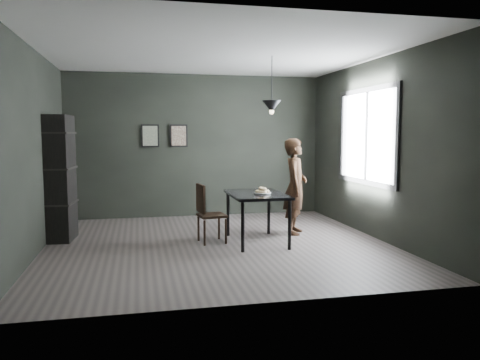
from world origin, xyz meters
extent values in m
plane|color=#3B3533|center=(0.00, 0.00, 0.00)|extent=(5.00, 5.00, 0.00)
cube|color=black|center=(0.00, 2.50, 1.40)|extent=(5.00, 0.10, 2.80)
cube|color=silver|center=(0.00, 0.00, 2.80)|extent=(5.00, 5.00, 0.02)
cube|color=white|center=(2.48, 0.20, 1.60)|extent=(0.02, 1.80, 1.40)
cube|color=black|center=(2.47, 0.20, 1.60)|extent=(0.04, 1.96, 1.56)
cube|color=black|center=(0.60, 0.00, 0.73)|extent=(0.80, 1.20, 0.04)
cylinder|color=black|center=(0.26, -0.54, 0.35)|extent=(0.05, 0.05, 0.71)
cylinder|color=black|center=(0.94, -0.54, 0.35)|extent=(0.05, 0.05, 0.71)
cylinder|color=black|center=(0.26, 0.54, 0.35)|extent=(0.05, 0.05, 0.71)
cylinder|color=black|center=(0.94, 0.54, 0.35)|extent=(0.05, 0.05, 0.71)
cylinder|color=white|center=(0.66, -0.09, 0.76)|extent=(0.23, 0.23, 0.01)
torus|color=beige|center=(0.71, -0.08, 0.78)|extent=(0.13, 0.13, 0.05)
torus|color=beige|center=(0.62, -0.06, 0.78)|extent=(0.13, 0.13, 0.05)
torus|color=beige|center=(0.65, -0.14, 0.78)|extent=(0.13, 0.13, 0.05)
torus|color=beige|center=(0.66, -0.09, 0.83)|extent=(0.18, 0.18, 0.06)
imported|color=black|center=(1.37, 0.48, 0.78)|extent=(0.58, 0.68, 1.57)
cube|color=black|center=(-0.07, 0.14, 0.41)|extent=(0.44, 0.44, 0.04)
cube|color=black|center=(-0.24, 0.11, 0.68)|extent=(0.09, 0.39, 0.42)
cylinder|color=black|center=(-0.21, -0.05, 0.19)|extent=(0.03, 0.03, 0.38)
cylinder|color=black|center=(0.12, 0.00, 0.19)|extent=(0.03, 0.03, 0.38)
cylinder|color=black|center=(-0.25, 0.28, 0.19)|extent=(0.03, 0.03, 0.38)
cylinder|color=black|center=(0.07, 0.32, 0.19)|extent=(0.03, 0.03, 0.38)
cube|color=black|center=(-2.32, 0.81, 0.96)|extent=(0.42, 0.67, 1.92)
cylinder|color=black|center=(0.85, 0.10, 2.42)|extent=(0.01, 0.01, 0.75)
cone|color=black|center=(0.85, 0.10, 2.05)|extent=(0.28, 0.28, 0.18)
sphere|color=#FFE0B2|center=(0.85, 0.10, 1.97)|extent=(0.07, 0.07, 0.07)
cube|color=black|center=(-0.90, 2.47, 1.60)|extent=(0.34, 0.03, 0.44)
cube|color=#3B5345|center=(-0.90, 2.45, 1.60)|extent=(0.28, 0.01, 0.38)
cube|color=black|center=(-0.35, 2.47, 1.60)|extent=(0.34, 0.03, 0.44)
cube|color=#4F342D|center=(-0.35, 2.45, 1.60)|extent=(0.28, 0.01, 0.38)
camera|label=1|loc=(-1.14, -6.76, 1.64)|focal=35.00mm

